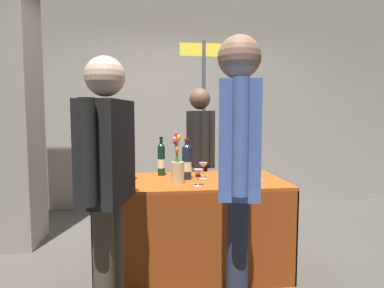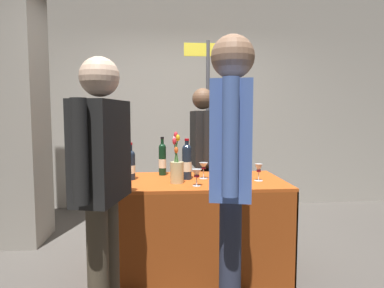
{
  "view_description": "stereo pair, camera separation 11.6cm",
  "coord_description": "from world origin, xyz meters",
  "px_view_note": "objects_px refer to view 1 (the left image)",
  "views": [
    {
      "loc": [
        -0.33,
        -2.69,
        1.31
      ],
      "look_at": [
        0.0,
        0.0,
        1.07
      ],
      "focal_mm": 30.83,
      "sensor_mm": 36.0,
      "label": 1
    },
    {
      "loc": [
        -0.21,
        -2.7,
        1.31
      ],
      "look_at": [
        0.0,
        0.0,
        1.07
      ],
      "focal_mm": 30.83,
      "sensor_mm": 36.0,
      "label": 2
    }
  ],
  "objects_px": {
    "tasting_table": "(192,207)",
    "wine_glass_near_taster": "(203,167)",
    "vendor_presenter": "(200,149)",
    "booth_signpost": "(204,115)",
    "concrete_pillar": "(5,74)",
    "wine_glass_near_vendor": "(198,174)",
    "display_bottle_0": "(161,159)",
    "flower_vase": "(177,168)",
    "wine_glass_mid": "(258,169)",
    "taster_foreground_right": "(238,159)",
    "featured_wine_bottle": "(238,160)"
  },
  "relations": [
    {
      "from": "tasting_table",
      "to": "wine_glass_near_taster",
      "type": "distance_m",
      "value": 0.35
    },
    {
      "from": "vendor_presenter",
      "to": "booth_signpost",
      "type": "xyz_separation_m",
      "value": [
        0.11,
        0.44,
        0.36
      ]
    },
    {
      "from": "concrete_pillar",
      "to": "wine_glass_near_taster",
      "type": "distance_m",
      "value": 2.16
    },
    {
      "from": "wine_glass_near_vendor",
      "to": "booth_signpost",
      "type": "relative_size",
      "value": 0.06
    },
    {
      "from": "concrete_pillar",
      "to": "wine_glass_near_vendor",
      "type": "height_order",
      "value": "concrete_pillar"
    },
    {
      "from": "display_bottle_0",
      "to": "booth_signpost",
      "type": "height_order",
      "value": "booth_signpost"
    },
    {
      "from": "tasting_table",
      "to": "wine_glass_near_vendor",
      "type": "bearing_deg",
      "value": -86.24
    },
    {
      "from": "flower_vase",
      "to": "vendor_presenter",
      "type": "height_order",
      "value": "vendor_presenter"
    },
    {
      "from": "display_bottle_0",
      "to": "flower_vase",
      "type": "bearing_deg",
      "value": -71.62
    },
    {
      "from": "flower_vase",
      "to": "wine_glass_near_taster",
      "type": "bearing_deg",
      "value": 34.94
    },
    {
      "from": "tasting_table",
      "to": "vendor_presenter",
      "type": "height_order",
      "value": "vendor_presenter"
    },
    {
      "from": "display_bottle_0",
      "to": "flower_vase",
      "type": "height_order",
      "value": "flower_vase"
    },
    {
      "from": "tasting_table",
      "to": "flower_vase",
      "type": "distance_m",
      "value": 0.4
    },
    {
      "from": "wine_glass_near_vendor",
      "to": "wine_glass_mid",
      "type": "bearing_deg",
      "value": 16.72
    },
    {
      "from": "vendor_presenter",
      "to": "taster_foreground_right",
      "type": "distance_m",
      "value": 1.59
    },
    {
      "from": "booth_signpost",
      "to": "tasting_table",
      "type": "bearing_deg",
      "value": -103.7
    },
    {
      "from": "featured_wine_bottle",
      "to": "taster_foreground_right",
      "type": "xyz_separation_m",
      "value": [
        -0.31,
        -1.17,
        0.17
      ]
    },
    {
      "from": "wine_glass_near_vendor",
      "to": "wine_glass_mid",
      "type": "relative_size",
      "value": 0.93
    },
    {
      "from": "wine_glass_mid",
      "to": "booth_signpost",
      "type": "distance_m",
      "value": 1.31
    },
    {
      "from": "tasting_table",
      "to": "wine_glass_near_vendor",
      "type": "xyz_separation_m",
      "value": [
        0.02,
        -0.24,
        0.33
      ]
    },
    {
      "from": "flower_vase",
      "to": "taster_foreground_right",
      "type": "height_order",
      "value": "taster_foreground_right"
    },
    {
      "from": "tasting_table",
      "to": "wine_glass_mid",
      "type": "xyz_separation_m",
      "value": [
        0.54,
        -0.09,
        0.33
      ]
    },
    {
      "from": "flower_vase",
      "to": "booth_signpost",
      "type": "distance_m",
      "value": 1.37
    },
    {
      "from": "concrete_pillar",
      "to": "featured_wine_bottle",
      "type": "relative_size",
      "value": 10.89
    },
    {
      "from": "concrete_pillar",
      "to": "booth_signpost",
      "type": "distance_m",
      "value": 2.09
    },
    {
      "from": "concrete_pillar",
      "to": "vendor_presenter",
      "type": "bearing_deg",
      "value": -2.77
    },
    {
      "from": "featured_wine_bottle",
      "to": "wine_glass_near_taster",
      "type": "bearing_deg",
      "value": -148.68
    },
    {
      "from": "flower_vase",
      "to": "wine_glass_mid",
      "type": "bearing_deg",
      "value": 2.58
    },
    {
      "from": "display_bottle_0",
      "to": "booth_signpost",
      "type": "bearing_deg",
      "value": 59.49
    },
    {
      "from": "featured_wine_bottle",
      "to": "display_bottle_0",
      "type": "bearing_deg",
      "value": -177.5
    },
    {
      "from": "tasting_table",
      "to": "concrete_pillar",
      "type": "bearing_deg",
      "value": 156.1
    },
    {
      "from": "featured_wine_bottle",
      "to": "flower_vase",
      "type": "height_order",
      "value": "flower_vase"
    },
    {
      "from": "featured_wine_bottle",
      "to": "flower_vase",
      "type": "distance_m",
      "value": 0.71
    },
    {
      "from": "display_bottle_0",
      "to": "wine_glass_near_vendor",
      "type": "height_order",
      "value": "display_bottle_0"
    },
    {
      "from": "flower_vase",
      "to": "vendor_presenter",
      "type": "xyz_separation_m",
      "value": [
        0.3,
        0.8,
        0.07
      ]
    },
    {
      "from": "wine_glass_near_vendor",
      "to": "featured_wine_bottle",
      "type": "bearing_deg",
      "value": 48.7
    },
    {
      "from": "wine_glass_near_taster",
      "to": "wine_glass_near_vendor",
      "type": "bearing_deg",
      "value": -106.4
    },
    {
      "from": "concrete_pillar",
      "to": "tasting_table",
      "type": "distance_m",
      "value": 2.24
    },
    {
      "from": "booth_signpost",
      "to": "wine_glass_mid",
      "type": "bearing_deg",
      "value": -77.42
    },
    {
      "from": "taster_foreground_right",
      "to": "concrete_pillar",
      "type": "bearing_deg",
      "value": 61.42
    },
    {
      "from": "featured_wine_bottle",
      "to": "flower_vase",
      "type": "bearing_deg",
      "value": -147.24
    },
    {
      "from": "wine_glass_near_vendor",
      "to": "wine_glass_mid",
      "type": "distance_m",
      "value": 0.55
    },
    {
      "from": "wine_glass_near_taster",
      "to": "booth_signpost",
      "type": "relative_size",
      "value": 0.06
    },
    {
      "from": "featured_wine_bottle",
      "to": "booth_signpost",
      "type": "height_order",
      "value": "booth_signpost"
    },
    {
      "from": "wine_glass_near_vendor",
      "to": "flower_vase",
      "type": "xyz_separation_m",
      "value": [
        -0.15,
        0.13,
        0.03
      ]
    },
    {
      "from": "concrete_pillar",
      "to": "booth_signpost",
      "type": "height_order",
      "value": "concrete_pillar"
    },
    {
      "from": "display_bottle_0",
      "to": "tasting_table",
      "type": "bearing_deg",
      "value": -43.51
    },
    {
      "from": "tasting_table",
      "to": "booth_signpost",
      "type": "relative_size",
      "value": 0.7
    },
    {
      "from": "flower_vase",
      "to": "taster_foreground_right",
      "type": "xyz_separation_m",
      "value": [
        0.28,
        -0.78,
        0.17
      ]
    },
    {
      "from": "flower_vase",
      "to": "wine_glass_near_vendor",
      "type": "bearing_deg",
      "value": -41.01
    }
  ]
}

